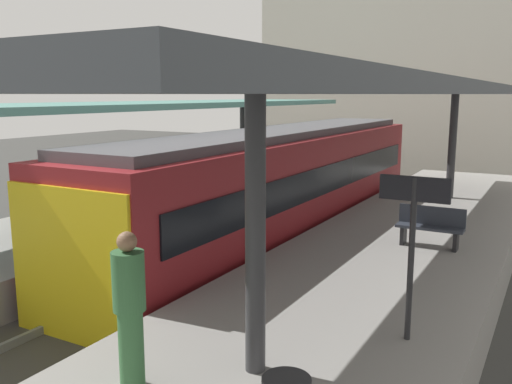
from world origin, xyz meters
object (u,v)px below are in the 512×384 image
object	(u,v)px
platform_bench	(430,225)
passenger_near_bench	(130,308)
platform_sign	(413,221)
commuter_train	(282,185)

from	to	relation	value
platform_bench	passenger_near_bench	distance (m)	7.72
platform_sign	commuter_train	bearing A→B (deg)	128.16
platform_bench	passenger_near_bench	xyz separation A→B (m)	(-1.68, -7.53, 0.47)
commuter_train	passenger_near_bench	bearing A→B (deg)	-73.34
commuter_train	platform_sign	distance (m)	8.42
commuter_train	platform_sign	xyz separation A→B (m)	(5.18, -6.59, 0.90)
platform_sign	passenger_near_bench	size ratio (longest dim) A/B	1.23
passenger_near_bench	platform_bench	bearing A→B (deg)	77.44
platform_bench	platform_sign	distance (m)	4.98
commuter_train	platform_sign	bearing A→B (deg)	-51.84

